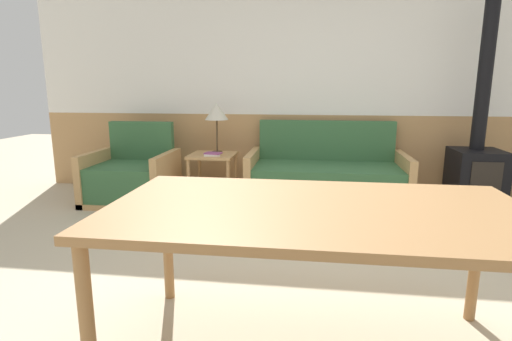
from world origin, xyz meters
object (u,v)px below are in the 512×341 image
table_lamp (217,112)px  wood_stove (477,156)px  side_table (213,162)px  dining_table (316,220)px  couch (326,180)px  armchair (132,178)px

table_lamp → wood_stove: (2.88, -0.06, -0.44)m
table_lamp → wood_stove: size_ratio=0.25×
table_lamp → side_table: bearing=-111.7°
table_lamp → dining_table: 3.03m
couch → dining_table: 2.78m
wood_stove → dining_table: bearing=-122.5°
couch → table_lamp: 1.48m
couch → table_lamp: bearing=177.5°
side_table → dining_table: size_ratio=0.29×
side_table → wood_stove: wood_stove is taller
armchair → table_lamp: 1.25m
couch → dining_table: (-0.15, -2.74, 0.44)m
couch → armchair: 2.24m
armchair → dining_table: 3.28m
side_table → wood_stove: (2.91, 0.03, 0.14)m
wood_stove → couch: bearing=179.9°
couch → dining_table: bearing=-93.1°
armchair → dining_table: bearing=-56.7°
couch → wood_stove: (1.60, -0.00, 0.31)m
couch → armchair: size_ratio=1.87×
side_table → wood_stove: bearing=0.6°
side_table → table_lamp: table_lamp is taller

